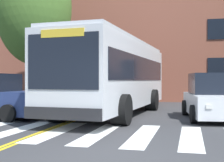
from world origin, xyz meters
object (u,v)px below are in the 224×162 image
at_px(city_bus, 115,75).
at_px(car_red_behind_bus, 129,85).
at_px(street_tree_curbside_small, 34,7).
at_px(car_white_far_lane, 212,98).

height_order(city_bus, car_red_behind_bus, city_bus).
bearing_deg(street_tree_curbside_small, car_white_far_lane, -25.78).
bearing_deg(street_tree_curbside_small, city_bus, -33.75).
height_order(car_white_far_lane, street_tree_curbside_small, street_tree_curbside_small).
bearing_deg(street_tree_curbside_small, car_red_behind_bus, 53.23).
bearing_deg(city_bus, car_white_far_lane, -12.25).
xyz_separation_m(car_red_behind_bus, street_tree_curbside_small, (-4.89, -6.55, 4.89)).
xyz_separation_m(city_bus, car_red_behind_bus, (-1.01, 10.49, -0.67)).
relative_size(city_bus, car_red_behind_bus, 2.21).
height_order(city_bus, street_tree_curbside_small, street_tree_curbside_small).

